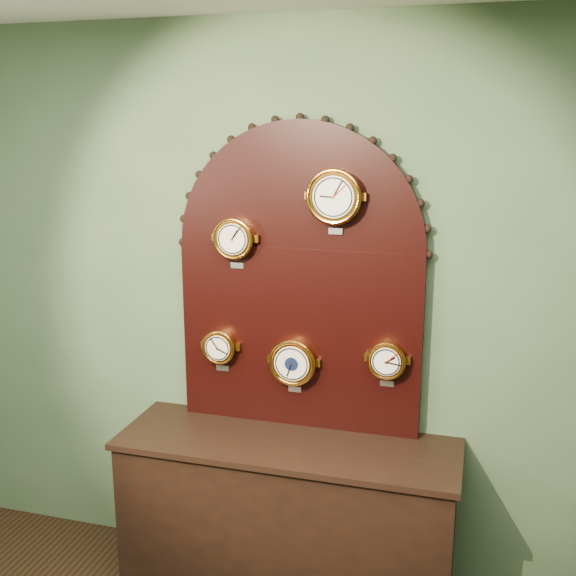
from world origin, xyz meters
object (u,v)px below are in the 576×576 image
(arabic_clock, at_px, (335,196))
(display_board, at_px, (299,269))
(shop_counter, at_px, (287,521))
(barometer, at_px, (293,362))
(hygrometer, at_px, (220,346))
(tide_clock, at_px, (387,360))
(roman_clock, at_px, (234,238))

(arabic_clock, bearing_deg, display_board, 159.63)
(shop_counter, bearing_deg, barometer, 94.34)
(arabic_clock, height_order, hygrometer, arabic_clock)
(barometer, distance_m, tide_clock, 0.46)
(display_board, distance_m, hygrometer, 0.57)
(tide_clock, bearing_deg, hygrometer, 179.99)
(display_board, xyz_separation_m, arabic_clock, (0.18, -0.07, 0.36))
(arabic_clock, distance_m, barometer, 0.83)
(display_board, height_order, barometer, display_board)
(roman_clock, distance_m, tide_clock, 0.92)
(display_board, height_order, tide_clock, display_board)
(shop_counter, relative_size, display_board, 1.05)
(arabic_clock, height_order, tide_clock, arabic_clock)
(arabic_clock, distance_m, hygrometer, 0.96)
(tide_clock, bearing_deg, shop_counter, -160.80)
(roman_clock, bearing_deg, barometer, -0.19)
(display_board, distance_m, arabic_clock, 0.41)
(hygrometer, bearing_deg, shop_counter, -21.45)
(barometer, relative_size, tide_clock, 1.22)
(shop_counter, relative_size, tide_clock, 6.80)
(shop_counter, xyz_separation_m, tide_clock, (0.44, 0.15, 0.83))
(shop_counter, distance_m, hygrometer, 0.92)
(roman_clock, distance_m, hygrometer, 0.56)
(display_board, relative_size, hygrometer, 6.71)
(arabic_clock, bearing_deg, shop_counter, -139.90)
(display_board, xyz_separation_m, tide_clock, (0.44, -0.07, -0.39))
(hygrometer, xyz_separation_m, barometer, (0.38, -0.00, -0.04))
(shop_counter, xyz_separation_m, hygrometer, (-0.39, 0.15, 0.82))
(display_board, height_order, arabic_clock, display_board)
(roman_clock, bearing_deg, display_board, 12.19)
(display_board, distance_m, barometer, 0.45)
(roman_clock, xyz_separation_m, tide_clock, (0.75, 0.00, -0.54))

